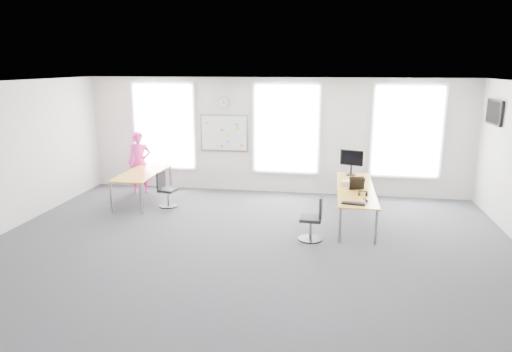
% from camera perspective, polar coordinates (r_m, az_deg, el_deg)
% --- Properties ---
extents(floor, '(10.00, 10.00, 0.00)m').
position_cam_1_polar(floor, '(8.50, -1.08, -9.14)').
color(floor, '#29292E').
rests_on(floor, ground).
extents(ceiling, '(10.00, 10.00, 0.00)m').
position_cam_1_polar(ceiling, '(7.84, -1.18, 11.50)').
color(ceiling, white).
rests_on(ceiling, ground).
extents(wall_back, '(10.00, 0.00, 10.00)m').
position_cam_1_polar(wall_back, '(11.93, 2.36, 5.01)').
color(wall_back, silver).
rests_on(wall_back, ground).
extents(wall_front, '(10.00, 0.00, 10.00)m').
position_cam_1_polar(wall_front, '(4.36, -10.88, -10.95)').
color(wall_front, silver).
rests_on(wall_front, ground).
extents(window_left, '(1.60, 0.06, 2.20)m').
position_cam_1_polar(window_left, '(12.59, -11.40, 6.13)').
color(window_left, white).
rests_on(window_left, wall_back).
extents(window_mid, '(1.60, 0.06, 2.20)m').
position_cam_1_polar(window_mid, '(11.84, 3.81, 5.90)').
color(window_mid, white).
rests_on(window_mid, wall_back).
extents(window_right, '(1.60, 0.06, 2.20)m').
position_cam_1_polar(window_right, '(11.93, 18.36, 5.30)').
color(window_right, white).
rests_on(window_right, wall_back).
extents(desk_right, '(0.78, 2.93, 0.71)m').
position_cam_1_polar(desk_right, '(10.10, 12.32, -1.72)').
color(desk_right, gold).
rests_on(desk_right, ground).
extents(desk_left, '(0.83, 2.07, 0.76)m').
position_cam_1_polar(desk_left, '(11.52, -14.00, 0.20)').
color(desk_left, gold).
rests_on(desk_left, ground).
extents(chair_right, '(0.47, 0.47, 0.89)m').
position_cam_1_polar(chair_right, '(8.87, 7.21, -5.57)').
color(chair_right, black).
rests_on(chair_right, ground).
extents(chair_left, '(0.45, 0.45, 0.84)m').
position_cam_1_polar(chair_left, '(11.09, -11.18, -1.90)').
color(chair_left, black).
rests_on(chair_left, ground).
extents(person, '(0.69, 0.58, 1.62)m').
position_cam_1_polar(person, '(12.36, -14.33, 1.65)').
color(person, '#EC30A3').
rests_on(person, ground).
extents(whiteboard, '(1.20, 0.03, 0.90)m').
position_cam_1_polar(whiteboard, '(12.13, -4.02, 5.37)').
color(whiteboard, silver).
rests_on(whiteboard, wall_back).
extents(wall_clock, '(0.30, 0.04, 0.30)m').
position_cam_1_polar(wall_clock, '(12.04, -4.08, 9.14)').
color(wall_clock, gray).
rests_on(wall_clock, wall_back).
extents(tv, '(0.06, 0.90, 0.55)m').
position_cam_1_polar(tv, '(11.31, 27.66, 7.08)').
color(tv, black).
rests_on(tv, wall_right).
extents(keyboard, '(0.47, 0.24, 0.02)m').
position_cam_1_polar(keyboard, '(8.93, 12.09, -3.38)').
color(keyboard, black).
rests_on(keyboard, desk_right).
extents(mouse, '(0.09, 0.13, 0.04)m').
position_cam_1_polar(mouse, '(9.14, 13.67, -2.99)').
color(mouse, black).
rests_on(mouse, desk_right).
extents(lens_cap, '(0.08, 0.08, 0.01)m').
position_cam_1_polar(lens_cap, '(9.30, 13.38, -2.81)').
color(lens_cap, black).
rests_on(lens_cap, desk_right).
extents(headphones, '(0.19, 0.10, 0.11)m').
position_cam_1_polar(headphones, '(9.51, 13.16, -2.14)').
color(headphones, black).
rests_on(headphones, desk_right).
extents(laptop_sleeve, '(0.34, 0.28, 0.27)m').
position_cam_1_polar(laptop_sleeve, '(9.93, 12.50, -0.93)').
color(laptop_sleeve, black).
rests_on(laptop_sleeve, desk_right).
extents(paper_stack, '(0.34, 0.27, 0.11)m').
position_cam_1_polar(paper_stack, '(10.25, 11.58, -0.88)').
color(paper_stack, beige).
rests_on(paper_stack, desk_right).
extents(monitor, '(0.54, 0.23, 0.62)m').
position_cam_1_polar(monitor, '(11.13, 11.87, 1.93)').
color(monitor, black).
rests_on(monitor, desk_right).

